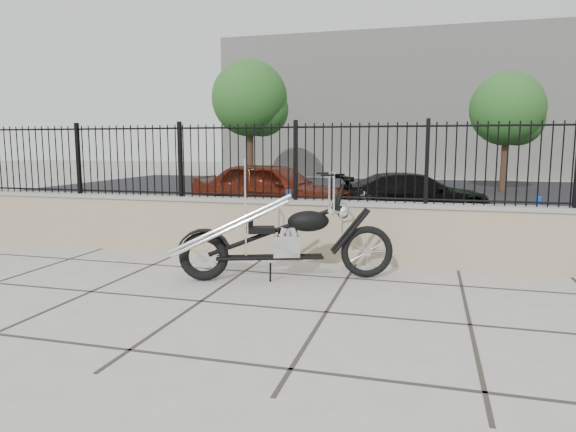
% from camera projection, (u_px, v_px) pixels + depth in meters
% --- Properties ---
extents(ground_plane, '(90.00, 90.00, 0.00)m').
position_uv_depth(ground_plane, '(326.00, 312.00, 5.64)').
color(ground_plane, '#99968E').
rests_on(ground_plane, ground).
extents(parking_lot, '(30.00, 30.00, 0.00)m').
position_uv_depth(parking_lot, '(397.00, 198.00, 17.58)').
color(parking_lot, black).
rests_on(parking_lot, ground).
extents(retaining_wall, '(14.00, 0.36, 0.96)m').
position_uv_depth(retaining_wall, '(358.00, 232.00, 7.96)').
color(retaining_wall, gray).
rests_on(retaining_wall, ground_plane).
extents(iron_fence, '(14.00, 0.08, 1.20)m').
position_uv_depth(iron_fence, '(359.00, 162.00, 7.81)').
color(iron_fence, black).
rests_on(iron_fence, retaining_wall).
extents(background_building, '(22.00, 6.00, 8.00)m').
position_uv_depth(background_building, '(414.00, 107.00, 30.39)').
color(background_building, beige).
rests_on(background_building, ground_plane).
extents(chopper_motorcycle, '(2.79, 1.38, 1.67)m').
position_uv_depth(chopper_motorcycle, '(282.00, 219.00, 6.91)').
color(chopper_motorcycle, black).
rests_on(chopper_motorcycle, ground_plane).
extents(car_red, '(4.37, 2.31, 1.42)m').
position_uv_depth(car_red, '(273.00, 190.00, 12.82)').
color(car_red, '#50170B').
rests_on(car_red, parking_lot).
extents(car_black, '(4.18, 2.75, 1.13)m').
position_uv_depth(car_black, '(415.00, 195.00, 12.94)').
color(car_black, black).
rests_on(car_black, parking_lot).
extents(bollard_a, '(0.13, 0.13, 0.91)m').
position_uv_depth(bollard_a, '(289.00, 212.00, 10.52)').
color(bollard_a, blue).
rests_on(bollard_a, ground_plane).
extents(bollard_b, '(0.12, 0.12, 0.88)m').
position_uv_depth(bollard_b, '(537.00, 220.00, 9.50)').
color(bollard_b, '#0B17A5').
rests_on(bollard_b, ground_plane).
extents(tree_left, '(3.42, 3.42, 5.78)m').
position_uv_depth(tree_left, '(249.00, 95.00, 23.19)').
color(tree_left, '#382619').
rests_on(tree_left, ground_plane).
extents(tree_right, '(2.79, 2.79, 4.71)m').
position_uv_depth(tree_right, '(507.00, 106.00, 19.59)').
color(tree_right, '#382619').
rests_on(tree_right, ground_plane).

